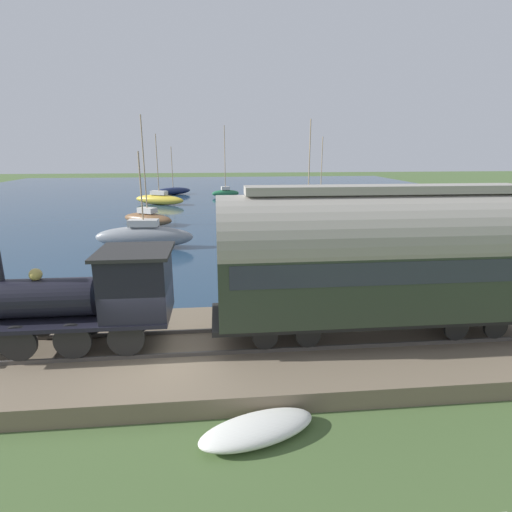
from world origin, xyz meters
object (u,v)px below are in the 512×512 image
at_px(passenger_coach, 379,256).
at_px(sailboat_navy, 173,191).
at_px(steam_locomotive, 94,294).
at_px(sailboat_teal, 308,212).
at_px(sailboat_yellow, 159,199).
at_px(rowboat_off_pier, 295,295).
at_px(rowboat_mid_harbor, 260,271).
at_px(sailboat_green, 225,192).
at_px(rowboat_far_out, 297,257).
at_px(sailboat_black, 320,196).
at_px(sailboat_brown, 148,218).
at_px(sailboat_gray, 144,236).
at_px(beached_dinghy, 257,429).

bearing_deg(passenger_coach, sailboat_navy, 13.36).
bearing_deg(steam_locomotive, sailboat_teal, -25.72).
distance_m(sailboat_yellow, rowboat_off_pier, 33.47).
bearing_deg(rowboat_off_pier, rowboat_mid_harbor, -39.22).
xyz_separation_m(passenger_coach, sailboat_green, (43.60, 3.77, -2.61)).
relative_size(rowboat_off_pier, rowboat_far_out, 1.02).
height_order(sailboat_black, sailboat_navy, sailboat_black).
height_order(sailboat_yellow, rowboat_off_pier, sailboat_yellow).
height_order(sailboat_yellow, sailboat_brown, sailboat_brown).
relative_size(passenger_coach, sailboat_brown, 1.14).
height_order(sailboat_black, sailboat_green, sailboat_green).
bearing_deg(sailboat_black, rowboat_far_out, 149.77).
height_order(passenger_coach, rowboat_off_pier, passenger_coach).
distance_m(steam_locomotive, sailboat_green, 43.90).
bearing_deg(sailboat_brown, sailboat_black, -24.08).
relative_size(sailboat_teal, sailboat_gray, 1.37).
bearing_deg(passenger_coach, sailboat_gray, 33.03).
height_order(steam_locomotive, rowboat_off_pier, steam_locomotive).
bearing_deg(rowboat_off_pier, steam_locomotive, 68.85).
bearing_deg(sailboat_green, sailboat_teal, -167.57).
bearing_deg(sailboat_teal, sailboat_black, -24.89).
bearing_deg(sailboat_yellow, sailboat_gray, -150.08).
xyz_separation_m(sailboat_green, beached_dinghy, (-47.28, 0.38, -0.41)).
xyz_separation_m(sailboat_green, rowboat_far_out, (-32.78, -3.45, -0.36)).
bearing_deg(rowboat_mid_harbor, beached_dinghy, -164.46).
height_order(sailboat_black, beached_dinghy, sailboat_black).
bearing_deg(sailboat_navy, sailboat_green, -141.66).
height_order(sailboat_gray, beached_dinghy, sailboat_gray).
relative_size(steam_locomotive, sailboat_navy, 0.89).
height_order(sailboat_teal, sailboat_yellow, sailboat_teal).
bearing_deg(sailboat_black, passenger_coach, 155.16).
bearing_deg(sailboat_navy, sailboat_yellow, 150.15).
bearing_deg(rowboat_far_out, beached_dinghy, 169.32).
xyz_separation_m(rowboat_off_pier, beached_dinghy, (-8.35, 2.48, -0.04)).
bearing_deg(sailboat_gray, steam_locomotive, -171.10).
relative_size(sailboat_yellow, rowboat_off_pier, 3.33).
height_order(sailboat_black, rowboat_mid_harbor, sailboat_black).
height_order(steam_locomotive, sailboat_green, sailboat_green).
height_order(sailboat_teal, rowboat_mid_harbor, sailboat_teal).
xyz_separation_m(sailboat_brown, sailboat_navy, (23.54, 0.21, -0.09)).
distance_m(sailboat_black, sailboat_brown, 22.82).
height_order(rowboat_far_out, beached_dinghy, rowboat_far_out).
bearing_deg(sailboat_brown, sailboat_teal, -52.56).
height_order(passenger_coach, sailboat_green, sailboat_green).
distance_m(sailboat_black, beached_dinghy, 42.02).
bearing_deg(beached_dinghy, rowboat_mid_harbor, -6.44).
bearing_deg(steam_locomotive, sailboat_navy, 3.11).
xyz_separation_m(steam_locomotive, sailboat_black, (36.64, -16.30, -1.56)).
xyz_separation_m(sailboat_black, sailboat_gray, (-21.52, 17.51, 0.03)).
xyz_separation_m(sailboat_gray, rowboat_far_out, (-4.30, -9.50, -0.53)).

